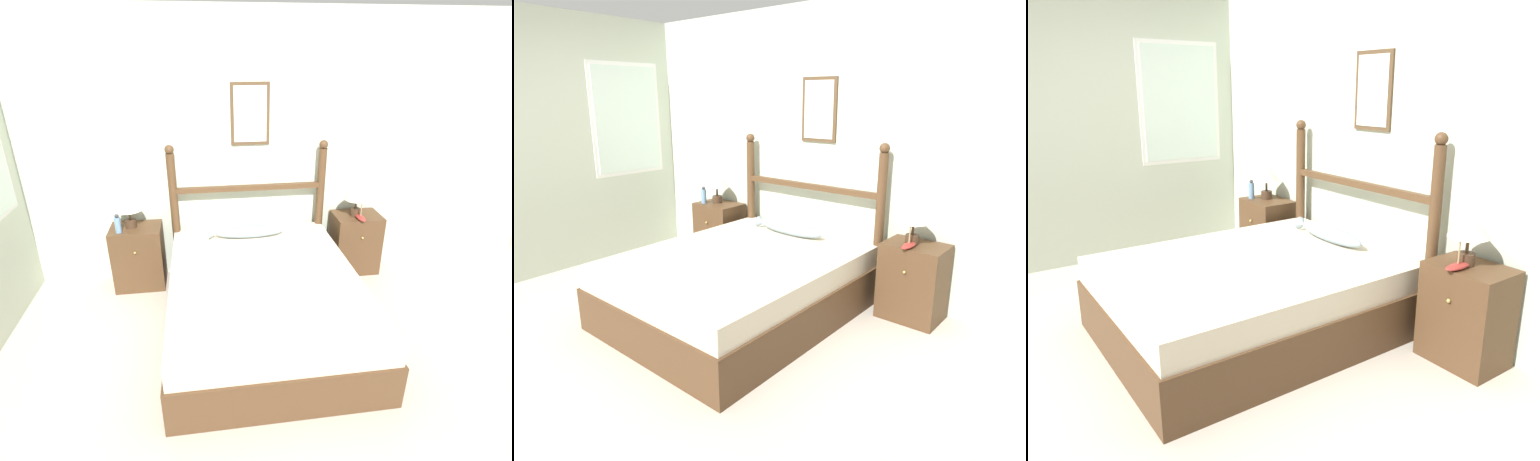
% 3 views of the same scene
% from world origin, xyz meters
% --- Properties ---
extents(ground_plane, '(16.00, 16.00, 0.00)m').
position_xyz_m(ground_plane, '(0.00, 0.00, 0.00)').
color(ground_plane, '#B7AD9E').
extents(wall_back, '(6.40, 0.08, 2.55)m').
position_xyz_m(wall_back, '(0.00, 1.73, 1.28)').
color(wall_back, beige).
rests_on(wall_back, ground_plane).
extents(wall_left, '(0.08, 6.40, 2.55)m').
position_xyz_m(wall_left, '(-2.13, 0.02, 1.28)').
color(wall_left, beige).
rests_on(wall_left, ground_plane).
extents(bed, '(1.55, 1.99, 0.52)m').
position_xyz_m(bed, '(0.03, 0.65, 0.26)').
color(bed, '#4C331E').
rests_on(bed, ground_plane).
extents(headboard, '(1.56, 0.09, 1.39)m').
position_xyz_m(headboard, '(0.03, 1.60, 0.75)').
color(headboard, '#4C331E').
rests_on(headboard, ground_plane).
extents(nightstand_left, '(0.48, 0.38, 0.63)m').
position_xyz_m(nightstand_left, '(-1.09, 1.49, 0.32)').
color(nightstand_left, '#4C331E').
rests_on(nightstand_left, ground_plane).
extents(nightstand_right, '(0.48, 0.38, 0.63)m').
position_xyz_m(nightstand_right, '(1.14, 1.49, 0.32)').
color(nightstand_right, '#4C331E').
rests_on(nightstand_right, ground_plane).
extents(table_lamp_left, '(0.25, 0.25, 0.32)m').
position_xyz_m(table_lamp_left, '(-1.13, 1.51, 0.86)').
color(table_lamp_left, '#422D1E').
rests_on(table_lamp_left, nightstand_left).
extents(table_lamp_right, '(0.25, 0.25, 0.32)m').
position_xyz_m(table_lamp_right, '(1.11, 1.48, 0.86)').
color(table_lamp_right, '#422D1E').
rests_on(table_lamp_right, nightstand_right).
extents(bottle, '(0.06, 0.06, 0.18)m').
position_xyz_m(bottle, '(-1.22, 1.40, 0.72)').
color(bottle, '#668CB2').
rests_on(bottle, nightstand_left).
extents(model_boat, '(0.08, 0.21, 0.18)m').
position_xyz_m(model_boat, '(1.13, 1.38, 0.65)').
color(model_boat, maroon).
rests_on(model_boat, nightstand_right).
extents(fish_pillow, '(0.74, 0.14, 0.12)m').
position_xyz_m(fish_pillow, '(-0.02, 1.36, 0.58)').
color(fish_pillow, '#8499A3').
rests_on(fish_pillow, bed).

